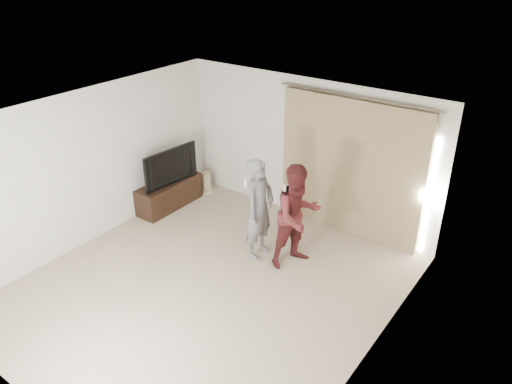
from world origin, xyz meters
TOP-DOWN VIEW (x-y plane):
  - floor at (0.00, 0.00)m, footprint 5.50×5.50m
  - wall_back at (0.00, 2.75)m, footprint 5.00×0.04m
  - wall_left at (-2.50, -0.00)m, footprint 0.04×5.50m
  - ceiling at (0.00, 0.00)m, footprint 5.00×5.50m
  - curtain at (0.91, 2.68)m, footprint 2.80×0.11m
  - tv_console at (-2.27, 1.50)m, footprint 0.47×1.36m
  - tv at (-2.27, 1.50)m, footprint 0.26×1.21m
  - scratching_post at (-2.10, 2.40)m, footprint 0.32×0.32m
  - person_man at (0.12, 1.15)m, footprint 0.43×0.63m
  - person_woman at (0.72, 1.32)m, footprint 0.93×1.01m

SIDE VIEW (x-z plane):
  - floor at x=0.00m, z-range 0.00..0.00m
  - scratching_post at x=-2.10m, z-range -0.04..0.39m
  - tv_console at x=-2.27m, z-range 0.00..0.52m
  - person_woman at x=0.72m, z-range 0.00..1.69m
  - person_man at x=0.12m, z-range 0.00..1.69m
  - tv at x=-2.27m, z-range 0.52..1.22m
  - curtain at x=0.91m, z-range -0.02..2.43m
  - wall_left at x=-2.50m, z-range 0.00..2.60m
  - wall_back at x=0.00m, z-range 0.00..2.60m
  - ceiling at x=0.00m, z-range 2.60..2.60m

